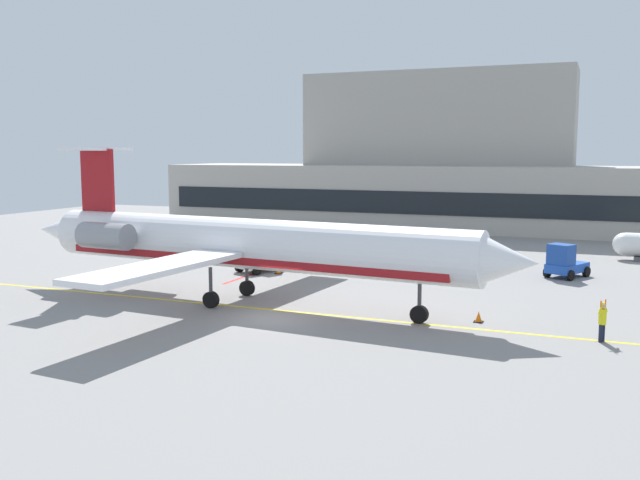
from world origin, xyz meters
TOP-DOWN VIEW (x-y plane):
  - ground at (-0.00, 0.00)m, footprint 120.00×120.00m
  - terminal_building at (2.45, 47.09)m, footprint 76.41×13.72m
  - regional_jet at (-3.15, 2.57)m, footprint 32.03×23.67m
  - baggage_tug at (5.16, 20.15)m, footprint 3.15×3.67m
  - pushback_tractor at (-6.79, 12.40)m, footprint 3.05×3.53m
  - belt_loader at (13.34, 17.86)m, footprint 3.02×3.53m
  - marshaller at (15.77, 1.51)m, footprint 0.44×0.79m
  - safety_cone_alpha at (-5.33, 11.90)m, footprint 0.47×0.47m
  - safety_cone_bravo at (10.03, 3.09)m, footprint 0.47×0.47m

SIDE VIEW (x-z plane):
  - ground at x=0.00m, z-range -0.10..0.00m
  - safety_cone_alpha at x=-5.33m, z-range -0.03..0.52m
  - safety_cone_bravo at x=10.03m, z-range -0.03..0.52m
  - pushback_tractor at x=-6.79m, z-range -0.10..1.96m
  - baggage_tug at x=5.16m, z-range -0.10..2.00m
  - marshaller at x=15.77m, z-range 0.02..1.94m
  - belt_loader at x=13.34m, z-range -0.13..2.21m
  - regional_jet at x=-3.15m, z-range -1.00..7.76m
  - terminal_building at x=2.45m, z-range -2.70..14.86m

